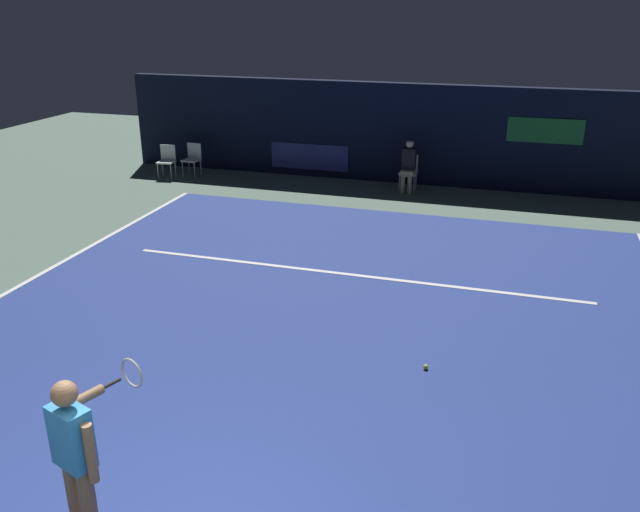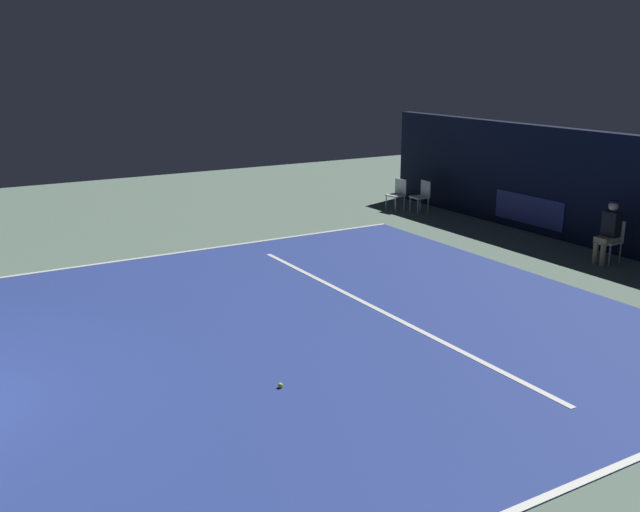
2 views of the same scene
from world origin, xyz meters
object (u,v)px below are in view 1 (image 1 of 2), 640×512
object	(u,v)px
line_judge_on_chair	(408,165)
courtside_chair_near	(193,157)
tennis_player	(77,455)
courtside_chair_far	(167,159)
tennis_ball	(426,367)

from	to	relation	value
line_judge_on_chair	courtside_chair_near	xyz separation A→B (m)	(-6.00, -0.15, -0.18)
tennis_player	line_judge_on_chair	size ratio (longest dim) A/B	1.31
courtside_chair_far	courtside_chair_near	bearing A→B (deg)	36.11
courtside_chair_near	tennis_ball	xyz separation A→B (m)	(7.78, -8.50, -0.46)
tennis_player	courtside_chair_far	xyz separation A→B (m)	(-5.90, 12.00, -0.49)
courtside_chair_near	courtside_chair_far	world-z (taller)	same
line_judge_on_chair	tennis_player	bearing A→B (deg)	-93.03
line_judge_on_chair	courtside_chair_far	bearing A→B (deg)	-175.13
tennis_player	courtside_chair_near	distance (m)	13.52
tennis_player	line_judge_on_chair	xyz separation A→B (m)	(0.67, 12.56, -0.30)
tennis_player	courtside_chair_far	size ratio (longest dim) A/B	1.97
tennis_player	line_judge_on_chair	world-z (taller)	tennis_player
courtside_chair_far	tennis_player	bearing A→B (deg)	-63.80
courtside_chair_near	line_judge_on_chair	bearing A→B (deg)	1.40
tennis_player	courtside_chair_near	bearing A→B (deg)	113.28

